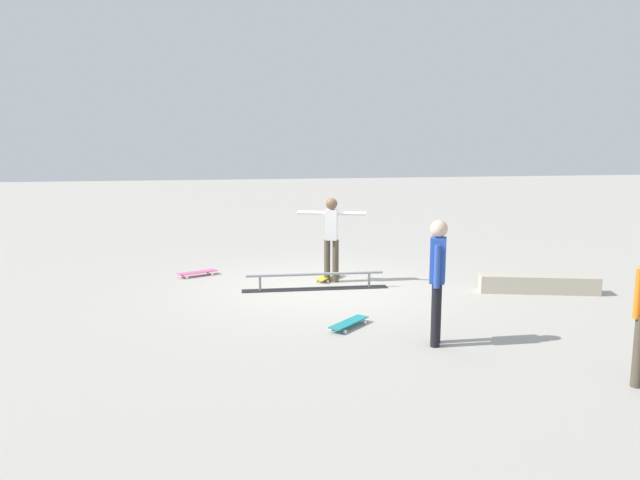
{
  "coord_description": "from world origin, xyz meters",
  "views": [
    {
      "loc": [
        1.95,
        10.92,
        2.76
      ],
      "look_at": [
        0.13,
        0.58,
        1.0
      ],
      "focal_mm": 34.52,
      "sensor_mm": 36.0,
      "label": 1
    }
  ],
  "objects_px": {
    "grind_rail": "(315,282)",
    "skater_main": "(331,233)",
    "bystander_blue_shirt": "(437,275)",
    "loose_skateboard_teal": "(349,323)",
    "skate_ledge": "(539,284)",
    "skateboard_main": "(329,276)",
    "loose_skateboard_pink": "(197,272)"
  },
  "relations": [
    {
      "from": "loose_skateboard_pink",
      "to": "bystander_blue_shirt",
      "type": "bearing_deg",
      "value": 99.67
    },
    {
      "from": "grind_rail",
      "to": "skate_ledge",
      "type": "distance_m",
      "value": 4.02
    },
    {
      "from": "grind_rail",
      "to": "skateboard_main",
      "type": "xyz_separation_m",
      "value": [
        -0.4,
        -0.72,
        -0.06
      ]
    },
    {
      "from": "skateboard_main",
      "to": "loose_skateboard_pink",
      "type": "xyz_separation_m",
      "value": [
        2.56,
        -0.76,
        0.0
      ]
    },
    {
      "from": "grind_rail",
      "to": "skateboard_main",
      "type": "relative_size",
      "value": 3.61
    },
    {
      "from": "skate_ledge",
      "to": "bystander_blue_shirt",
      "type": "height_order",
      "value": "bystander_blue_shirt"
    },
    {
      "from": "grind_rail",
      "to": "bystander_blue_shirt",
      "type": "bearing_deg",
      "value": 110.34
    },
    {
      "from": "skateboard_main",
      "to": "bystander_blue_shirt",
      "type": "bearing_deg",
      "value": 48.94
    },
    {
      "from": "skateboard_main",
      "to": "loose_skateboard_teal",
      "type": "height_order",
      "value": "same"
    },
    {
      "from": "bystander_blue_shirt",
      "to": "loose_skateboard_teal",
      "type": "bearing_deg",
      "value": 70.74
    },
    {
      "from": "skate_ledge",
      "to": "skateboard_main",
      "type": "bearing_deg",
      "value": -25.39
    },
    {
      "from": "grind_rail",
      "to": "skateboard_main",
      "type": "bearing_deg",
      "value": -117.06
    },
    {
      "from": "bystander_blue_shirt",
      "to": "loose_skateboard_pink",
      "type": "bearing_deg",
      "value": 58.52
    },
    {
      "from": "skate_ledge",
      "to": "loose_skateboard_teal",
      "type": "bearing_deg",
      "value": 20.35
    },
    {
      "from": "grind_rail",
      "to": "loose_skateboard_teal",
      "type": "distance_m",
      "value": 2.36
    },
    {
      "from": "skater_main",
      "to": "loose_skateboard_pink",
      "type": "relative_size",
      "value": 2.01
    },
    {
      "from": "skateboard_main",
      "to": "skate_ledge",
      "type": "bearing_deg",
      "value": 103.78
    },
    {
      "from": "bystander_blue_shirt",
      "to": "skate_ledge",
      "type": "bearing_deg",
      "value": -26.0
    },
    {
      "from": "grind_rail",
      "to": "skateboard_main",
      "type": "height_order",
      "value": "grind_rail"
    },
    {
      "from": "skate_ledge",
      "to": "skateboard_main",
      "type": "distance_m",
      "value": 3.88
    },
    {
      "from": "bystander_blue_shirt",
      "to": "loose_skateboard_teal",
      "type": "distance_m",
      "value": 1.62
    },
    {
      "from": "skate_ledge",
      "to": "bystander_blue_shirt",
      "type": "relative_size",
      "value": 1.22
    },
    {
      "from": "bystander_blue_shirt",
      "to": "loose_skateboard_teal",
      "type": "height_order",
      "value": "bystander_blue_shirt"
    },
    {
      "from": "bystander_blue_shirt",
      "to": "loose_skateboard_pink",
      "type": "relative_size",
      "value": 2.09
    },
    {
      "from": "skateboard_main",
      "to": "bystander_blue_shirt",
      "type": "xyz_separation_m",
      "value": [
        -0.69,
        4.01,
        0.88
      ]
    },
    {
      "from": "skate_ledge",
      "to": "skateboard_main",
      "type": "relative_size",
      "value": 2.78
    },
    {
      "from": "skater_main",
      "to": "skate_ledge",
      "type": "bearing_deg",
      "value": 174.77
    },
    {
      "from": "skateboard_main",
      "to": "loose_skateboard_pink",
      "type": "height_order",
      "value": "same"
    },
    {
      "from": "skateboard_main",
      "to": "grind_rail",
      "type": "bearing_deg",
      "value": 10.1
    },
    {
      "from": "grind_rail",
      "to": "skater_main",
      "type": "xyz_separation_m",
      "value": [
        -0.4,
        -0.52,
        0.82
      ]
    },
    {
      "from": "skateboard_main",
      "to": "loose_skateboard_teal",
      "type": "distance_m",
      "value": 3.09
    },
    {
      "from": "skateboard_main",
      "to": "loose_skateboard_pink",
      "type": "distance_m",
      "value": 2.67
    }
  ]
}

